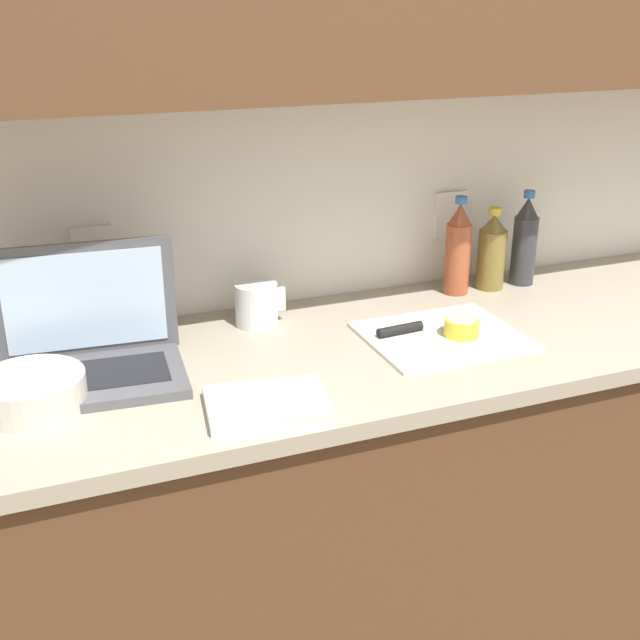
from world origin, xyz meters
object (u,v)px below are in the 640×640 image
object	(u,v)px
lemon_half_cut	(462,327)
bottle_water_clear	(458,250)
bottle_green_soda	(525,242)
bowl_white	(32,392)
bottle_oil_tall	(492,252)
cutting_board	(442,336)
laptop	(90,347)
knife	(412,328)
measuring_cup	(257,304)

from	to	relation	value
lemon_half_cut	bottle_water_clear	xyz separation A→B (m)	(0.14, 0.27, 0.09)
bottle_green_soda	bowl_white	xyz separation A→B (m)	(-1.24, -0.25, -0.08)
bowl_white	bottle_oil_tall	bearing A→B (deg)	12.43
cutting_board	bottle_oil_tall	size ratio (longest dim) A/B	1.59
laptop	knife	bearing A→B (deg)	-0.06
cutting_board	measuring_cup	size ratio (longest dim) A/B	2.85
bottle_green_soda	bottle_water_clear	size ratio (longest dim) A/B	0.99
bottle_oil_tall	bowl_white	distance (m)	1.17
knife	bottle_green_soda	xyz separation A→B (m)	(0.43, 0.21, 0.10)
lemon_half_cut	measuring_cup	distance (m)	0.47
bottle_green_soda	bottle_oil_tall	bearing A→B (deg)	180.00
laptop	bottle_water_clear	bearing A→B (deg)	13.82
bottle_green_soda	measuring_cup	bearing A→B (deg)	-178.67
cutting_board	lemon_half_cut	size ratio (longest dim) A/B	4.37
cutting_board	bowl_white	distance (m)	0.87
bottle_oil_tall	cutting_board	bearing A→B (deg)	-138.59
cutting_board	bottle_green_soda	xyz separation A→B (m)	(0.38, 0.25, 0.11)
cutting_board	knife	bearing A→B (deg)	144.96
bottle_green_soda	bottle_water_clear	distance (m)	0.20
laptop	bottle_green_soda	bearing A→B (deg)	12.21
knife	bowl_white	world-z (taller)	bowl_white
bowl_white	laptop	bearing A→B (deg)	40.81
laptop	bottle_oil_tall	bearing A→B (deg)	12.93
bowl_white	measuring_cup	bearing A→B (deg)	24.90
knife	cutting_board	bearing A→B (deg)	-39.51
knife	bottle_green_soda	distance (m)	0.49
lemon_half_cut	bottle_green_soda	world-z (taller)	bottle_green_soda
cutting_board	bottle_water_clear	bearing A→B (deg)	54.15
bottle_water_clear	laptop	bearing A→B (deg)	-170.85
bottle_green_soda	lemon_half_cut	bearing A→B (deg)	-142.15
bottle_green_soda	bowl_white	world-z (taller)	bottle_green_soda
knife	bottle_oil_tall	size ratio (longest dim) A/B	1.23
bottle_water_clear	measuring_cup	world-z (taller)	bottle_water_clear
lemon_half_cut	laptop	bearing A→B (deg)	171.52
measuring_cup	bowl_white	xyz separation A→B (m)	(-0.51, -0.24, -0.02)
cutting_board	bowl_white	bearing A→B (deg)	-179.56
bottle_oil_tall	bottle_water_clear	xyz separation A→B (m)	(-0.10, 0.00, 0.02)
measuring_cup	bowl_white	bearing A→B (deg)	-155.10
lemon_half_cut	bowl_white	distance (m)	0.90
bottle_water_clear	bowl_white	bearing A→B (deg)	-166.41
bottle_water_clear	measuring_cup	distance (m)	0.54
bottle_oil_tall	bottle_water_clear	size ratio (longest dim) A/B	0.85
cutting_board	bowl_white	xyz separation A→B (m)	(-0.87, -0.01, 0.03)
cutting_board	measuring_cup	bearing A→B (deg)	147.55
knife	bottle_water_clear	bearing A→B (deg)	36.85
bottle_green_soda	bowl_white	bearing A→B (deg)	-168.53
bottle_water_clear	bowl_white	distance (m)	1.08
laptop	lemon_half_cut	xyz separation A→B (m)	(0.78, -0.12, -0.03)
cutting_board	knife	size ratio (longest dim) A/B	1.29
bottle_oil_tall	bowl_white	size ratio (longest dim) A/B	1.08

